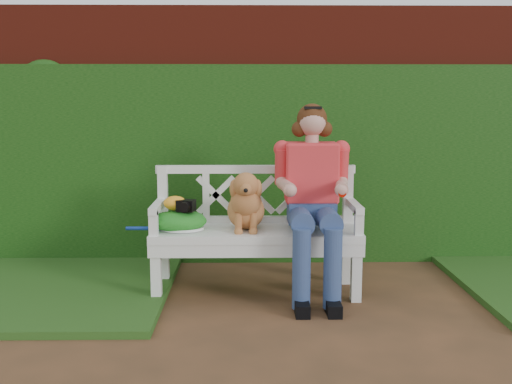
{
  "coord_description": "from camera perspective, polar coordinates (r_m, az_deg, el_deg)",
  "views": [
    {
      "loc": [
        -0.52,
        -3.48,
        1.4
      ],
      "look_at": [
        -0.46,
        0.78,
        0.75
      ],
      "focal_mm": 42.0,
      "sensor_mm": 36.0,
      "label": 1
    }
  ],
  "objects": [
    {
      "name": "dog",
      "position": [
        4.28,
        -0.97,
        -0.77
      ],
      "size": [
        0.43,
        0.48,
        0.43
      ],
      "primitive_type": null,
      "rotation": [
        0.0,
        0.0,
        0.43
      ],
      "color": "#955E37",
      "rests_on": "garden_bench"
    },
    {
      "name": "camera_item",
      "position": [
        4.29,
        -6.68,
        -1.28
      ],
      "size": [
        0.14,
        0.12,
        0.08
      ],
      "primitive_type": "cube",
      "rotation": [
        0.0,
        0.0,
        -0.24
      ],
      "color": "black",
      "rests_on": "green_bag"
    },
    {
      "name": "garden_bench",
      "position": [
        4.41,
        0.0,
        -6.56
      ],
      "size": [
        1.62,
        0.72,
        0.48
      ],
      "primitive_type": null,
      "rotation": [
        0.0,
        0.0,
        -0.07
      ],
      "color": "white",
      "rests_on": "ground"
    },
    {
      "name": "baseball_glove",
      "position": [
        4.33,
        -7.72,
        -1.06
      ],
      "size": [
        0.2,
        0.17,
        0.1
      ],
      "primitive_type": "ellipsoid",
      "rotation": [
        0.0,
        0.0,
        -0.37
      ],
      "color": "orange",
      "rests_on": "green_bag"
    },
    {
      "name": "ground",
      "position": [
        3.79,
        7.33,
        -13.09
      ],
      "size": [
        60.0,
        60.0,
        0.0
      ],
      "primitive_type": "plane",
      "color": "#412D1C"
    },
    {
      "name": "brick_wall",
      "position": [
        5.41,
        4.7,
        5.49
      ],
      "size": [
        10.0,
        0.3,
        2.2
      ],
      "primitive_type": "cube",
      "color": "maroon",
      "rests_on": "ground"
    },
    {
      "name": "green_bag",
      "position": [
        4.33,
        -7.45,
        -2.7
      ],
      "size": [
        0.5,
        0.45,
        0.14
      ],
      "primitive_type": null,
      "rotation": [
        0.0,
        0.0,
        0.38
      ],
      "color": "green",
      "rests_on": "garden_bench"
    },
    {
      "name": "seated_woman",
      "position": [
        4.32,
        5.33,
        -1.04
      ],
      "size": [
        0.71,
        0.86,
        1.35
      ],
      "primitive_type": null,
      "rotation": [
        0.0,
        0.0,
        0.21
      ],
      "color": "#CD3A3D",
      "rests_on": "ground"
    },
    {
      "name": "tennis_racket",
      "position": [
        4.34,
        -7.39,
        -3.44
      ],
      "size": [
        0.63,
        0.45,
        0.03
      ],
      "primitive_type": null,
      "rotation": [
        0.0,
        0.0,
        0.4
      ],
      "color": "beige",
      "rests_on": "garden_bench"
    },
    {
      "name": "ivy_hedge",
      "position": [
        5.22,
        4.9,
        2.61
      ],
      "size": [
        10.0,
        0.18,
        1.7
      ],
      "primitive_type": "cube",
      "color": "#2A5519",
      "rests_on": "ground"
    }
  ]
}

